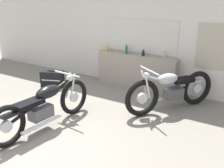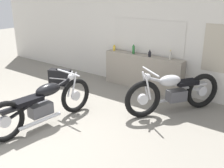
{
  "view_description": "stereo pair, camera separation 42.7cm",
  "coord_description": "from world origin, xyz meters",
  "px_view_note": "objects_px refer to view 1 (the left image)",
  "views": [
    {
      "loc": [
        3.26,
        -2.3,
        2.35
      ],
      "look_at": [
        0.88,
        1.6,
        0.7
      ],
      "focal_mm": 42.0,
      "sensor_mm": 36.0,
      "label": 1
    },
    {
      "loc": [
        3.62,
        -2.06,
        2.35
      ],
      "look_at": [
        0.88,
        1.6,
        0.7
      ],
      "focal_mm": 42.0,
      "sensor_mm": 36.0,
      "label": 2
    }
  ],
  "objects_px": {
    "motorcycle_black": "(44,106)",
    "bottle_leftmost": "(106,48)",
    "motorcycle_silver": "(171,90)",
    "bottle_left_center": "(126,49)",
    "hard_case_black": "(52,79)",
    "bottle_right_center": "(164,54)",
    "bottle_center": "(143,53)"
  },
  "relations": [
    {
      "from": "motorcycle_black",
      "to": "motorcycle_silver",
      "type": "distance_m",
      "value": 2.52
    },
    {
      "from": "motorcycle_black",
      "to": "bottle_left_center",
      "type": "bearing_deg",
      "value": 86.39
    },
    {
      "from": "bottle_left_center",
      "to": "hard_case_black",
      "type": "xyz_separation_m",
      "value": [
        -1.57,
        -1.05,
        -0.76
      ]
    },
    {
      "from": "motorcycle_silver",
      "to": "bottle_leftmost",
      "type": "bearing_deg",
      "value": 158.45
    },
    {
      "from": "bottle_center",
      "to": "bottle_left_center",
      "type": "bearing_deg",
      "value": 176.37
    },
    {
      "from": "bottle_center",
      "to": "bottle_right_center",
      "type": "height_order",
      "value": "bottle_right_center"
    },
    {
      "from": "bottle_leftmost",
      "to": "bottle_left_center",
      "type": "distance_m",
      "value": 0.6
    },
    {
      "from": "bottle_leftmost",
      "to": "motorcycle_black",
      "type": "height_order",
      "value": "bottle_leftmost"
    },
    {
      "from": "hard_case_black",
      "to": "motorcycle_silver",
      "type": "bearing_deg",
      "value": 4.61
    },
    {
      "from": "hard_case_black",
      "to": "bottle_leftmost",
      "type": "bearing_deg",
      "value": 47.73
    },
    {
      "from": "bottle_leftmost",
      "to": "motorcycle_black",
      "type": "relative_size",
      "value": 0.08
    },
    {
      "from": "bottle_leftmost",
      "to": "motorcycle_silver",
      "type": "distance_m",
      "value": 2.28
    },
    {
      "from": "bottle_leftmost",
      "to": "motorcycle_black",
      "type": "xyz_separation_m",
      "value": [
        0.43,
        -2.72,
        -0.5
      ]
    },
    {
      "from": "motorcycle_silver",
      "to": "hard_case_black",
      "type": "xyz_separation_m",
      "value": [
        -3.04,
        -0.25,
        -0.23
      ]
    },
    {
      "from": "bottle_leftmost",
      "to": "bottle_right_center",
      "type": "xyz_separation_m",
      "value": [
        1.57,
        0.02,
        0.02
      ]
    },
    {
      "from": "bottle_right_center",
      "to": "motorcycle_silver",
      "type": "relative_size",
      "value": 0.12
    },
    {
      "from": "motorcycle_black",
      "to": "bottle_center",
      "type": "bearing_deg",
      "value": 76.49
    },
    {
      "from": "motorcycle_black",
      "to": "bottle_leftmost",
      "type": "bearing_deg",
      "value": 98.92
    },
    {
      "from": "bottle_right_center",
      "to": "bottle_left_center",
      "type": "bearing_deg",
      "value": -178.49
    },
    {
      "from": "bottle_left_center",
      "to": "hard_case_black",
      "type": "distance_m",
      "value": 2.04
    },
    {
      "from": "motorcycle_black",
      "to": "hard_case_black",
      "type": "relative_size",
      "value": 3.56
    },
    {
      "from": "motorcycle_black",
      "to": "motorcycle_silver",
      "type": "bearing_deg",
      "value": 49.09
    },
    {
      "from": "bottle_left_center",
      "to": "bottle_leftmost",
      "type": "bearing_deg",
      "value": 179.06
    },
    {
      "from": "bottle_center",
      "to": "hard_case_black",
      "type": "bearing_deg",
      "value": -153.32
    },
    {
      "from": "bottle_center",
      "to": "motorcycle_black",
      "type": "xyz_separation_m",
      "value": [
        -0.64,
        -2.68,
        -0.5
      ]
    },
    {
      "from": "hard_case_black",
      "to": "bottle_left_center",
      "type": "bearing_deg",
      "value": 33.96
    },
    {
      "from": "bottle_left_center",
      "to": "bottle_right_center",
      "type": "distance_m",
      "value": 0.97
    },
    {
      "from": "bottle_left_center",
      "to": "motorcycle_silver",
      "type": "bearing_deg",
      "value": -28.73
    },
    {
      "from": "bottle_leftmost",
      "to": "bottle_right_center",
      "type": "relative_size",
      "value": 0.81
    },
    {
      "from": "bottle_leftmost",
      "to": "bottle_center",
      "type": "distance_m",
      "value": 1.07
    },
    {
      "from": "bottle_left_center",
      "to": "bottle_center",
      "type": "bearing_deg",
      "value": -3.63
    },
    {
      "from": "bottle_right_center",
      "to": "hard_case_black",
      "type": "xyz_separation_m",
      "value": [
        -2.53,
        -1.08,
        -0.74
      ]
    }
  ]
}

